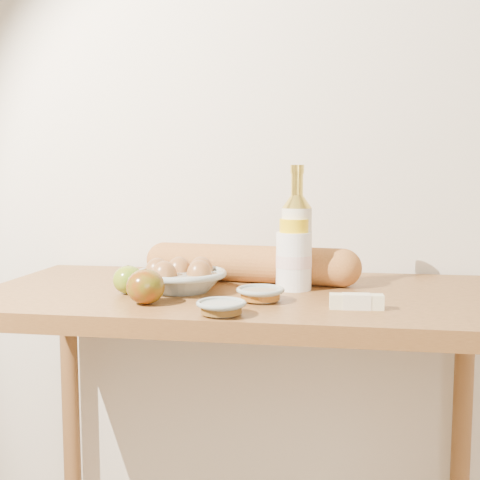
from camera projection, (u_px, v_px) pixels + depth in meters
name	position (u px, v px, depth m)	size (l,w,h in m)	color
back_wall	(261.00, 126.00, 1.67)	(3.50, 0.02, 2.60)	silver
table	(242.00, 342.00, 1.40)	(1.20, 0.60, 0.90)	#8F5E2E
bourbon_bottle	(297.00, 239.00, 1.40)	(0.09, 0.09, 0.29)	beige
cream_bottle	(294.00, 257.00, 1.39)	(0.10, 0.10, 0.16)	white
egg_bowl	(181.00, 278.00, 1.38)	(0.27, 0.27, 0.07)	#8F9C98
baguette	(250.00, 264.00, 1.49)	(0.56, 0.16, 0.09)	#C07A3A
apple_yellowgreen	(128.00, 280.00, 1.34)	(0.08, 0.08, 0.06)	olive
apple_redgreen_front	(146.00, 287.00, 1.24)	(0.10, 0.10, 0.07)	maroon
sugar_bowl	(221.00, 308.00, 1.14)	(0.10, 0.10, 0.03)	gray
syrup_bowl	(260.00, 294.00, 1.26)	(0.10, 0.10, 0.03)	gray
butter_stick	(356.00, 302.00, 1.19)	(0.11, 0.04, 0.03)	beige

